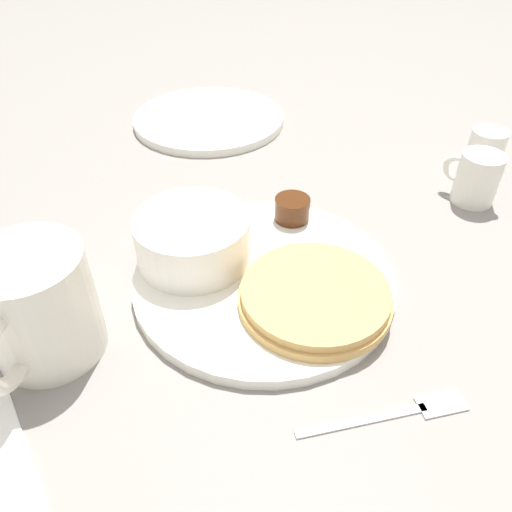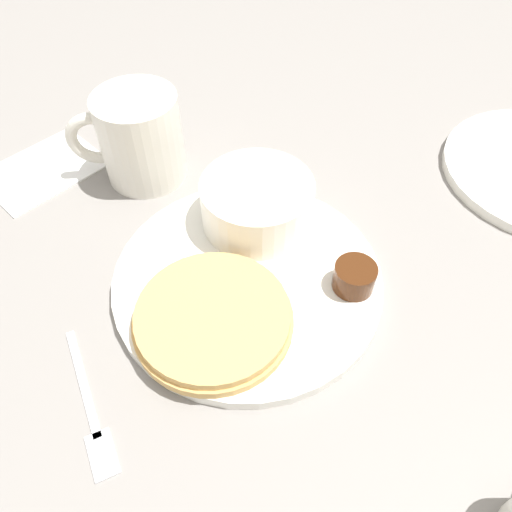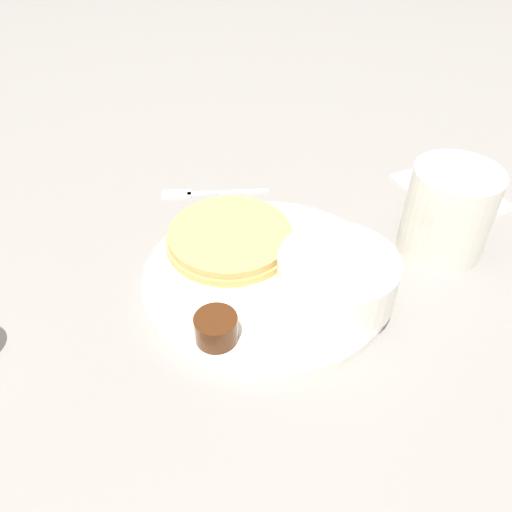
{
  "view_description": "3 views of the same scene",
  "coord_description": "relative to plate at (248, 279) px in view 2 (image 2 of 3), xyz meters",
  "views": [
    {
      "loc": [
        -0.24,
        0.29,
        0.34
      ],
      "look_at": [
        0.01,
        0.0,
        0.03
      ],
      "focal_mm": 35.0,
      "sensor_mm": 36.0,
      "label": 1
    },
    {
      "loc": [
        -0.26,
        -0.15,
        0.4
      ],
      "look_at": [
        0.01,
        -0.01,
        0.04
      ],
      "focal_mm": 35.0,
      "sensor_mm": 36.0,
      "label": 2
    },
    {
      "loc": [
        0.29,
        -0.26,
        0.37
      ],
      "look_at": [
        -0.01,
        -0.01,
        0.03
      ],
      "focal_mm": 35.0,
      "sensor_mm": 36.0,
      "label": 3
    }
  ],
  "objects": [
    {
      "name": "ground_plane",
      "position": [
        0.0,
        0.0,
        -0.01
      ],
      "size": [
        4.0,
        4.0,
        0.0
      ],
      "primitive_type": "plane",
      "color": "gray"
    },
    {
      "name": "plate",
      "position": [
        0.0,
        0.0,
        0.0
      ],
      "size": [
        0.26,
        0.26,
        0.01
      ],
      "color": "white",
      "rests_on": "ground_plane"
    },
    {
      "name": "pancake_stack",
      "position": [
        -0.06,
        -0.0,
        0.01
      ],
      "size": [
        0.14,
        0.14,
        0.02
      ],
      "color": "tan",
      "rests_on": "plate"
    },
    {
      "name": "bowl",
      "position": [
        0.07,
        0.03,
        0.03
      ],
      "size": [
        0.12,
        0.12,
        0.05
      ],
      "color": "white",
      "rests_on": "plate"
    },
    {
      "name": "syrup_cup",
      "position": [
        0.04,
        -0.09,
        0.02
      ],
      "size": [
        0.04,
        0.04,
        0.03
      ],
      "color": "#47230F",
      "rests_on": "plate"
    },
    {
      "name": "butter_ramekin",
      "position": [
        0.1,
        0.02,
        0.02
      ],
      "size": [
        0.04,
        0.04,
        0.04
      ],
      "color": "white",
      "rests_on": "plate"
    },
    {
      "name": "coffee_mug",
      "position": [
        0.08,
        0.19,
        0.05
      ],
      "size": [
        0.1,
        0.12,
        0.1
      ],
      "color": "silver",
      "rests_on": "ground_plane"
    },
    {
      "name": "fork",
      "position": [
        -0.18,
        0.04,
        -0.0
      ],
      "size": [
        0.09,
        0.12,
        0.0
      ],
      "color": "silver",
      "rests_on": "ground_plane"
    },
    {
      "name": "napkin",
      "position": [
        0.03,
        0.3,
        -0.0
      ],
      "size": [
        0.15,
        0.13,
        0.0
      ],
      "color": "white",
      "rests_on": "ground_plane"
    }
  ]
}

